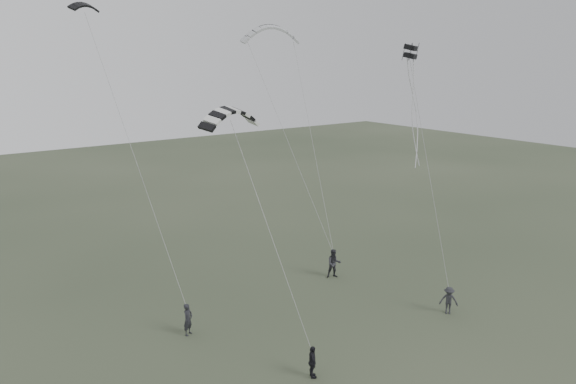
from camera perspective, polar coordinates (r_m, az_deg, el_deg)
ground at (r=28.88m, az=5.59°, el=-14.91°), size 140.00×140.00×0.00m
flyer_left at (r=29.49m, az=-10.12°, el=-12.62°), size 0.73×0.66×1.67m
flyer_right at (r=36.11m, az=4.69°, el=-7.25°), size 1.13×1.05×1.86m
flyer_center at (r=25.67m, az=2.50°, el=-16.88°), size 0.71×0.94×1.49m
flyer_far at (r=32.47m, az=16.02°, el=-10.53°), size 1.08×1.14×1.55m
kite_dark_small at (r=32.61m, az=-20.02°, el=17.46°), size 1.77×1.20×0.68m
kite_pale_large at (r=42.06m, az=-1.78°, el=16.42°), size 4.43×2.91×1.90m
kite_striped at (r=25.86m, az=-5.89°, el=8.30°), size 3.33×1.73×1.38m
kite_box at (r=32.68m, az=12.34°, el=13.76°), size 0.85×0.92×0.82m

